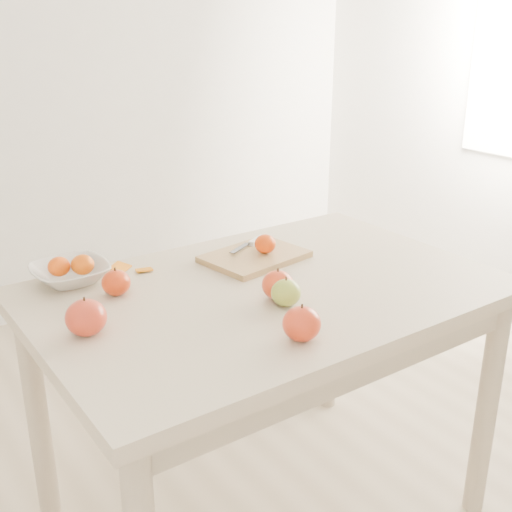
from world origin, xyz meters
TOP-DOWN VIEW (x-y plane):
  - table at (0.00, 0.00)m, footprint 1.20×0.80m
  - cutting_board at (0.09, 0.18)m, footprint 0.31×0.25m
  - board_tangerine at (0.12, 0.17)m, footprint 0.06×0.06m
  - fruit_bowl at (-0.41, 0.32)m, footprint 0.20×0.20m
  - bowl_tangerine_near at (-0.43, 0.33)m, footprint 0.06×0.06m
  - bowl_tangerine_far at (-0.38, 0.31)m, footprint 0.06×0.06m
  - orange_peel_a at (-0.27, 0.33)m, footprint 0.07×0.07m
  - orange_peel_b at (-0.22, 0.28)m, footprint 0.05×0.05m
  - paring_knife at (0.13, 0.25)m, footprint 0.16×0.08m
  - apple_green at (-0.03, -0.12)m, footprint 0.07×0.07m
  - apple_red_e at (-0.02, -0.07)m, footprint 0.08×0.08m
  - apple_red_b at (-0.48, 0.01)m, footprint 0.09×0.09m
  - apple_red_a at (-0.34, 0.18)m, footprint 0.07×0.07m
  - apple_red_c at (-0.11, -0.28)m, footprint 0.09×0.09m

SIDE VIEW (x-z plane):
  - table at x=0.00m, z-range 0.28..1.03m
  - orange_peel_a at x=-0.27m, z-range 0.75..0.76m
  - orange_peel_b at x=-0.22m, z-range 0.75..0.76m
  - cutting_board at x=0.09m, z-range 0.75..0.77m
  - fruit_bowl at x=-0.41m, z-range 0.75..0.80m
  - paring_knife at x=0.13m, z-range 0.77..0.78m
  - apple_red_a at x=-0.34m, z-range 0.75..0.82m
  - apple_green at x=-0.03m, z-range 0.75..0.82m
  - apple_red_e at x=-0.02m, z-range 0.75..0.82m
  - apple_red_c at x=-0.11m, z-range 0.75..0.83m
  - apple_red_b at x=-0.48m, z-range 0.75..0.83m
  - board_tangerine at x=0.12m, z-range 0.77..0.82m
  - bowl_tangerine_near at x=-0.43m, z-range 0.77..0.82m
  - bowl_tangerine_far at x=-0.38m, z-range 0.77..0.82m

